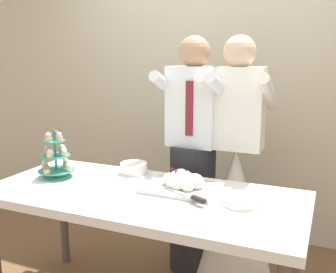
% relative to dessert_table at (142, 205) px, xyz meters
% --- Properties ---
extents(rear_wall, '(5.20, 0.10, 2.90)m').
position_rel_dessert_table_xyz_m(rear_wall, '(0.00, 1.37, 0.75)').
color(rear_wall, beige).
rests_on(rear_wall, ground_plane).
extents(dessert_table, '(1.80, 0.80, 0.78)m').
position_rel_dessert_table_xyz_m(dessert_table, '(0.00, 0.00, 0.00)').
color(dessert_table, white).
rests_on(dessert_table, ground_plane).
extents(cupcake_stand, '(0.23, 0.23, 0.31)m').
position_rel_dessert_table_xyz_m(cupcake_stand, '(-0.62, 0.04, 0.19)').
color(cupcake_stand, teal).
rests_on(cupcake_stand, dessert_table).
extents(main_cake_tray, '(0.42, 0.37, 0.13)m').
position_rel_dessert_table_xyz_m(main_cake_tray, '(0.19, 0.12, 0.12)').
color(main_cake_tray, silver).
rests_on(main_cake_tray, dessert_table).
extents(plate_stack, '(0.20, 0.20, 0.04)m').
position_rel_dessert_table_xyz_m(plate_stack, '(0.55, 0.04, 0.10)').
color(plate_stack, white).
rests_on(plate_stack, dessert_table).
extents(round_cake, '(0.24, 0.24, 0.08)m').
position_rel_dessert_table_xyz_m(round_cake, '(-0.20, 0.28, 0.11)').
color(round_cake, white).
rests_on(round_cake, dessert_table).
extents(person_groom, '(0.49, 0.52, 1.66)m').
position_rel_dessert_table_xyz_m(person_groom, '(0.08, 0.62, 0.05)').
color(person_groom, '#232328').
rests_on(person_groom, ground_plane).
extents(person_bride, '(0.56, 0.56, 1.66)m').
position_rel_dessert_table_xyz_m(person_bride, '(0.38, 0.65, -0.12)').
color(person_bride, white).
rests_on(person_bride, ground_plane).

